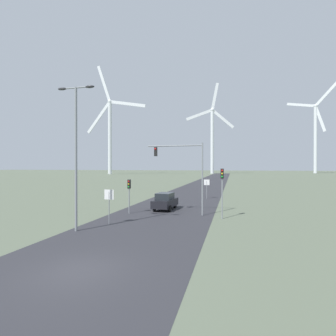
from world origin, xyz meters
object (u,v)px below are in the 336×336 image
object	(u,v)px
traffic_light_post_near_right	(222,182)
wind_turbine_far_left	(110,128)
traffic_light_mast_overhead	(184,163)
wind_turbine_center	(315,132)
stop_sign_near	(109,200)
streetlamp	(76,141)
wind_turbine_left	(212,134)
car_approaching	(165,201)
traffic_light_post_near_left	(129,189)
stop_sign_far	(207,185)

from	to	relation	value
traffic_light_post_near_right	wind_turbine_far_left	size ratio (longest dim) A/B	0.07
traffic_light_mast_overhead	wind_turbine_center	bearing A→B (deg)	71.02
stop_sign_near	wind_turbine_center	xyz separation A→B (m)	(65.30, 180.69, 26.63)
wind_turbine_far_left	wind_turbine_center	world-z (taller)	wind_turbine_far_left
traffic_light_post_near_right	traffic_light_mast_overhead	bearing A→B (deg)	162.57
streetlamp	wind_turbine_left	xyz separation A→B (m)	(-1.93, 155.93, 19.26)
car_approaching	wind_turbine_far_left	size ratio (longest dim) A/B	0.06
traffic_light_post_near_left	traffic_light_mast_overhead	distance (m)	5.97
stop_sign_far	wind_turbine_left	bearing A→B (deg)	93.96
streetlamp	wind_turbine_far_left	size ratio (longest dim) A/B	0.16
traffic_light_post_near_left	car_approaching	distance (m)	4.55
stop_sign_near	traffic_light_post_near_left	bearing A→B (deg)	93.28
stop_sign_far	wind_turbine_center	size ratio (longest dim) A/B	0.05
traffic_light_mast_overhead	wind_turbine_left	size ratio (longest dim) A/B	0.12
traffic_light_post_near_left	stop_sign_far	bearing A→B (deg)	65.52
wind_turbine_left	stop_sign_far	bearing A→B (deg)	-86.04
car_approaching	traffic_light_mast_overhead	bearing A→B (deg)	-44.25
traffic_light_mast_overhead	stop_sign_near	bearing A→B (deg)	-132.18
traffic_light_mast_overhead	wind_turbine_far_left	xyz separation A→B (m)	(-67.95, 121.13, 23.09)
wind_turbine_left	wind_turbine_center	xyz separation A→B (m)	(68.54, 27.36, 2.83)
traffic_light_post_near_left	traffic_light_post_near_right	size ratio (longest dim) A/B	0.75
stop_sign_near	stop_sign_far	distance (m)	19.78
stop_sign_near	wind_turbine_left	xyz separation A→B (m)	(-3.24, 153.32, 23.79)
traffic_light_post_near_left	traffic_light_post_near_right	bearing A→B (deg)	-2.79
stop_sign_far	traffic_light_post_near_left	bearing A→B (deg)	-114.48
traffic_light_post_near_left	wind_turbine_left	bearing A→B (deg)	91.14
traffic_light_mast_overhead	car_approaching	bearing A→B (deg)	135.75
streetlamp	traffic_light_post_near_right	bearing A→B (deg)	34.90
wind_turbine_left	wind_turbine_center	distance (m)	73.85
wind_turbine_far_left	wind_turbine_left	xyz separation A→B (m)	(59.62, 26.58, -2.32)
stop_sign_near	car_approaching	size ratio (longest dim) A/B	0.67
stop_sign_far	traffic_light_mast_overhead	world-z (taller)	traffic_light_mast_overhead
streetlamp	stop_sign_near	size ratio (longest dim) A/B	3.73
wind_turbine_far_left	stop_sign_far	bearing A→B (deg)	-57.44
stop_sign_far	car_approaching	world-z (taller)	stop_sign_far
traffic_light_post_near_left	car_approaching	world-z (taller)	traffic_light_post_near_left
streetlamp	wind_turbine_far_left	bearing A→B (deg)	115.45
traffic_light_post_near_left	wind_turbine_center	xyz separation A→B (m)	(65.58, 175.79, 26.11)
traffic_light_mast_overhead	wind_turbine_far_left	world-z (taller)	wind_turbine_far_left
stop_sign_near	car_approaching	distance (m)	8.52
traffic_light_mast_overhead	streetlamp	bearing A→B (deg)	-127.88
streetlamp	car_approaching	world-z (taller)	streetlamp
car_approaching	stop_sign_far	bearing A→B (deg)	72.21
car_approaching	wind_turbine_center	bearing A→B (deg)	70.04
stop_sign_far	car_approaching	bearing A→B (deg)	-107.79
traffic_light_post_near_right	traffic_light_post_near_left	bearing A→B (deg)	177.21
streetlamp	traffic_light_post_near_left	size ratio (longest dim) A/B	3.09
stop_sign_far	wind_turbine_far_left	distance (m)	130.69
wind_turbine_far_left	traffic_light_post_near_right	bearing A→B (deg)	-59.63
wind_turbine_far_left	wind_turbine_center	distance (m)	139.04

